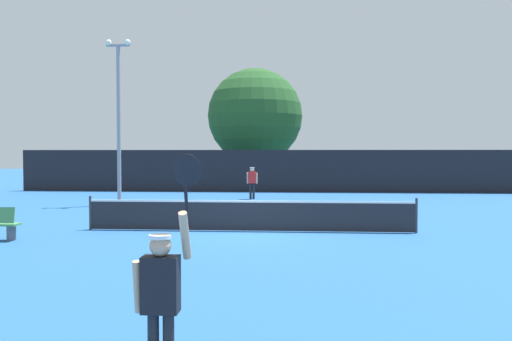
% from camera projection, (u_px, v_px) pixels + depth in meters
% --- Properties ---
extents(ground_plane, '(120.00, 120.00, 0.00)m').
position_uv_depth(ground_plane, '(250.00, 231.00, 16.03)').
color(ground_plane, '#235693').
extents(tennis_net, '(10.27, 0.08, 1.07)m').
position_uv_depth(tennis_net, '(250.00, 215.00, 16.01)').
color(tennis_net, '#232328').
rests_on(tennis_net, ground).
extents(perimeter_fence, '(32.06, 0.12, 2.63)m').
position_uv_depth(perimeter_fence, '(271.00, 171.00, 32.09)').
color(perimeter_fence, black).
rests_on(perimeter_fence, ground).
extents(player_serving, '(0.68, 0.39, 2.44)m').
position_uv_depth(player_serving, '(162.00, 287.00, 5.32)').
color(player_serving, black).
rests_on(player_serving, ground).
extents(player_receiving, '(0.57, 0.25, 1.69)m').
position_uv_depth(player_receiving, '(252.00, 180.00, 27.15)').
color(player_receiving, red).
rests_on(player_receiving, ground).
extents(tennis_ball, '(0.07, 0.07, 0.07)m').
position_uv_depth(tennis_ball, '(201.00, 217.00, 19.23)').
color(tennis_ball, '#CCE033').
rests_on(tennis_ball, ground).
extents(light_pole, '(1.18, 0.28, 7.71)m').
position_uv_depth(light_pole, '(119.00, 111.00, 24.03)').
color(light_pole, gray).
rests_on(light_pole, ground).
extents(large_tree, '(6.96, 6.96, 8.64)m').
position_uv_depth(large_tree, '(255.00, 116.00, 37.89)').
color(large_tree, brown).
rests_on(large_tree, ground).
extents(parked_car_near, '(1.96, 4.23, 1.69)m').
position_uv_depth(parked_car_near, '(358.00, 174.00, 39.62)').
color(parked_car_near, black).
rests_on(parked_car_near, ground).
extents(parked_car_mid, '(2.05, 4.27, 1.69)m').
position_uv_depth(parked_car_mid, '(408.00, 176.00, 36.64)').
color(parked_car_mid, white).
rests_on(parked_car_mid, ground).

